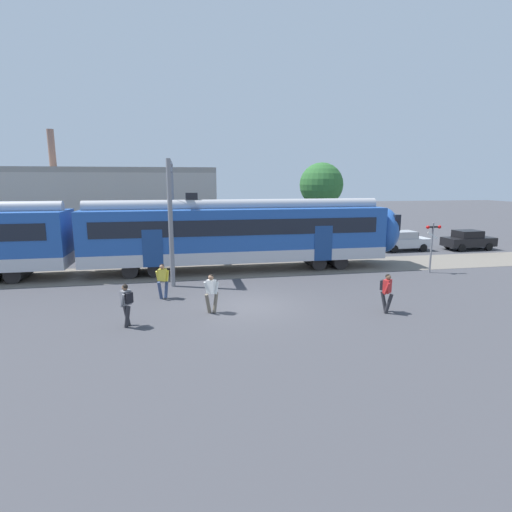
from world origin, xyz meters
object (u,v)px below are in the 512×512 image
pedestrian_red (387,290)px  crossing_signal (432,239)px  parked_car_silver (403,241)px  parked_car_black (468,240)px  pedestrian_yellow (163,278)px  pedestrian_white (212,290)px  pedestrian_grey (126,302)px

pedestrian_red → crossing_signal: (6.25, 6.26, 1.02)m
parked_car_silver → parked_car_black: same height
parked_car_silver → parked_car_black: 5.38m
parked_car_silver → crossing_signal: size_ratio=1.35×
parked_car_silver → parked_car_black: bearing=-5.6°
pedestrian_yellow → crossing_signal: (15.48, 2.49, 1.02)m
pedestrian_white → parked_car_black: pedestrian_white is taller
pedestrian_white → parked_car_black: 24.24m
pedestrian_grey → parked_car_silver: pedestrian_grey is taller
pedestrian_grey → crossing_signal: bearing=19.7°
pedestrian_grey → parked_car_black: pedestrian_grey is taller
pedestrian_yellow → parked_car_black: bearing=21.5°
parked_car_black → pedestrian_white: bearing=-151.2°
pedestrian_yellow → parked_car_silver: (17.97, 9.72, -0.21)m
pedestrian_grey → pedestrian_white: bearing=17.4°
pedestrian_yellow → parked_car_black: 25.07m
pedestrian_red → parked_car_silver: size_ratio=0.41×
pedestrian_white → crossing_signal: crossing_signal is taller
pedestrian_yellow → parked_car_black: size_ratio=0.41×
pedestrian_yellow → pedestrian_red: bearing=-22.2°
pedestrian_white → parked_car_silver: size_ratio=0.41×
parked_car_silver → crossing_signal: bearing=-109.0°
parked_car_silver → pedestrian_yellow: bearing=-151.6°
pedestrian_white → parked_car_black: size_ratio=0.41×
pedestrian_red → crossing_signal: bearing=45.0°
pedestrian_yellow → pedestrian_white: (2.08, -2.47, 0.00)m
parked_car_silver → parked_car_black: (5.36, -0.53, 0.00)m
pedestrian_white → parked_car_black: (21.25, 11.67, -0.21)m
pedestrian_yellow → crossing_signal: crossing_signal is taller
pedestrian_white → pedestrian_red: same height
parked_car_silver → pedestrian_red: bearing=-122.9°
pedestrian_grey → pedestrian_yellow: (1.19, 3.49, 0.00)m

